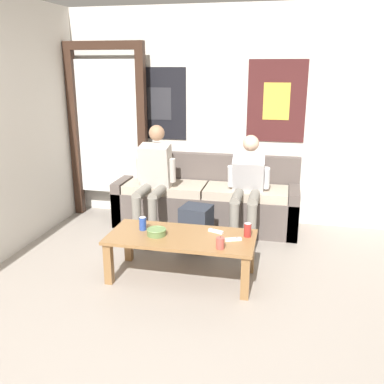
{
  "coord_description": "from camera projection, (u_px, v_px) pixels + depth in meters",
  "views": [
    {
      "loc": [
        0.75,
        -2.24,
        1.87
      ],
      "look_at": [
        -0.13,
        1.72,
        0.67
      ],
      "focal_mm": 40.0,
      "sensor_mm": 36.0,
      "label": 1
    }
  ],
  "objects": [
    {
      "name": "person_seated_adult",
      "position": [
        153.0,
        177.0,
        4.82
      ],
      "size": [
        0.47,
        0.79,
        1.23
      ],
      "color": "gray",
      "rests_on": "ground_plane"
    },
    {
      "name": "backpack",
      "position": [
        196.0,
        229.0,
        4.49
      ],
      "size": [
        0.34,
        0.35,
        0.47
      ],
      "color": "#282D38",
      "rests_on": "ground_plane"
    },
    {
      "name": "drink_can_red",
      "position": [
        248.0,
        230.0,
        3.79
      ],
      "size": [
        0.07,
        0.07,
        0.12
      ],
      "color": "maroon",
      "rests_on": "coffee_table"
    },
    {
      "name": "drink_can_blue",
      "position": [
        143.0,
        224.0,
        3.94
      ],
      "size": [
        0.07,
        0.07,
        0.12
      ],
      "color": "#28479E",
      "rests_on": "coffee_table"
    },
    {
      "name": "couch",
      "position": [
        206.0,
        202.0,
        5.15
      ],
      "size": [
        2.17,
        0.66,
        0.84
      ],
      "color": "#564C47",
      "rests_on": "ground_plane"
    },
    {
      "name": "person_seated_teen",
      "position": [
        247.0,
        185.0,
        4.66
      ],
      "size": [
        0.47,
        0.91,
        1.13
      ],
      "color": "gray",
      "rests_on": "ground_plane"
    },
    {
      "name": "game_controller_near_right",
      "position": [
        233.0,
        239.0,
        3.71
      ],
      "size": [
        0.15,
        0.09,
        0.03
      ],
      "color": "white",
      "rests_on": "coffee_table"
    },
    {
      "name": "door_frame",
      "position": [
        108.0,
        123.0,
        5.27
      ],
      "size": [
        1.0,
        0.1,
        2.15
      ],
      "color": "#382319",
      "rests_on": "ground_plane"
    },
    {
      "name": "pillar_candle",
      "position": [
        220.0,
        243.0,
        3.54
      ],
      "size": [
        0.07,
        0.07,
        0.11
      ],
      "color": "#B24C42",
      "rests_on": "coffee_table"
    },
    {
      "name": "game_controller_near_left",
      "position": [
        216.0,
        231.0,
        3.89
      ],
      "size": [
        0.15,
        0.08,
        0.03
      ],
      "color": "white",
      "rests_on": "coffee_table"
    },
    {
      "name": "coffee_table",
      "position": [
        181.0,
        242.0,
        3.84
      ],
      "size": [
        1.32,
        0.6,
        0.41
      ],
      "color": "olive",
      "rests_on": "ground_plane"
    },
    {
      "name": "ground_plane",
      "position": [
        154.0,
        364.0,
        2.79
      ],
      "size": [
        18.0,
        18.0,
        0.0
      ],
      "primitive_type": "plane",
      "color": "gray"
    },
    {
      "name": "wall_back",
      "position": [
        224.0,
        117.0,
        5.15
      ],
      "size": [
        10.0,
        0.07,
        2.55
      ],
      "color": "silver",
      "rests_on": "ground_plane"
    },
    {
      "name": "ceramic_bowl",
      "position": [
        156.0,
        232.0,
        3.82
      ],
      "size": [
        0.18,
        0.18,
        0.06
      ],
      "color": "#607F47",
      "rests_on": "coffee_table"
    }
  ]
}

